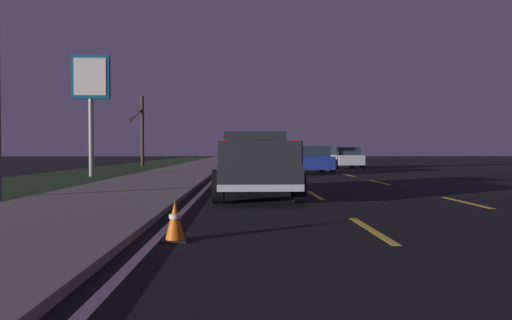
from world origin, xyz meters
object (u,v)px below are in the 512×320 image
at_px(sedan_blue, 312,160).
at_px(traffic_cone_near, 175,221).
at_px(bare_tree_far, 142,129).
at_px(sedan_silver, 345,158).
at_px(pickup_truck, 255,162).
at_px(sedan_black, 247,157).
at_px(street_light_near, 8,20).
at_px(gas_price_sign, 91,86).

bearing_deg(sedan_blue, traffic_cone_near, 165.00).
xyz_separation_m(bare_tree_far, traffic_cone_near, (-31.16, -7.66, -2.89)).
bearing_deg(sedan_silver, pickup_truck, 159.34).
bearing_deg(sedan_black, street_light_near, 165.73).
xyz_separation_m(street_light_near, traffic_cone_near, (-4.98, -4.99, -4.35)).
height_order(pickup_truck, gas_price_sign, gas_price_sign).
bearing_deg(street_light_near, sedan_silver, -33.48).
bearing_deg(gas_price_sign, sedan_black, -29.81).
xyz_separation_m(pickup_truck, bare_tree_far, (24.84, 9.01, 2.19)).
bearing_deg(pickup_truck, sedan_black, 0.04).
bearing_deg(gas_price_sign, pickup_truck, -139.92).
xyz_separation_m(sedan_blue, sedan_silver, (6.96, -3.62, 0.00)).
relative_size(sedan_black, bare_tree_far, 0.74).
relative_size(sedan_blue, street_light_near, 0.58).
xyz_separation_m(sedan_silver, traffic_cone_near, (-25.52, 8.59, -0.50)).
bearing_deg(sedan_blue, pickup_truck, 163.50).
xyz_separation_m(gas_price_sign, bare_tree_far, (15.30, 0.98, -1.38)).
bearing_deg(sedan_blue, sedan_black, 17.87).
bearing_deg(sedan_silver, sedan_black, 59.19).
distance_m(sedan_silver, street_light_near, 24.92).
bearing_deg(traffic_cone_near, sedan_black, -2.56).
xyz_separation_m(pickup_truck, street_light_near, (-1.33, 6.34, 3.66)).
relative_size(gas_price_sign, bare_tree_far, 1.02).
distance_m(pickup_truck, street_light_near, 7.44).
distance_m(sedan_blue, gas_price_sign, 12.54).
xyz_separation_m(sedan_blue, street_light_near, (-13.57, 9.96, 3.85)).
relative_size(street_light_near, bare_tree_far, 1.28).
height_order(sedan_silver, street_light_near, street_light_near).
bearing_deg(street_light_near, pickup_truck, -78.11).
bearing_deg(pickup_truck, street_light_near, 101.89).
height_order(pickup_truck, bare_tree_far, bare_tree_far).
bearing_deg(traffic_cone_near, sedan_silver, -18.60).
height_order(gas_price_sign, street_light_near, street_light_near).
relative_size(pickup_truck, gas_price_sign, 0.89).
height_order(gas_price_sign, bare_tree_far, gas_price_sign).
bearing_deg(bare_tree_far, sedan_blue, -134.93).
relative_size(sedan_blue, sedan_silver, 1.01).
distance_m(gas_price_sign, traffic_cone_near, 17.73).
relative_size(sedan_black, gas_price_sign, 0.72).
xyz_separation_m(gas_price_sign, street_light_near, (-10.87, -1.69, 0.08)).
relative_size(sedan_silver, street_light_near, 0.58).
bearing_deg(sedan_black, traffic_cone_near, 177.44).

